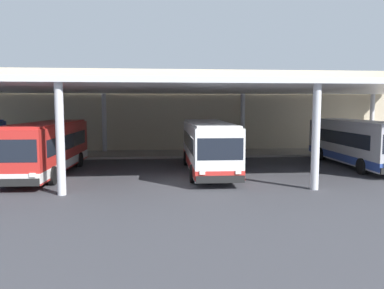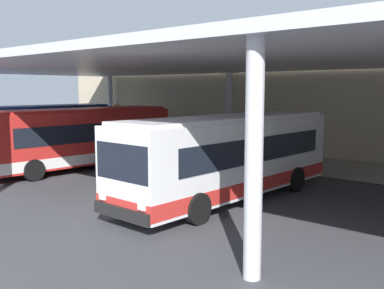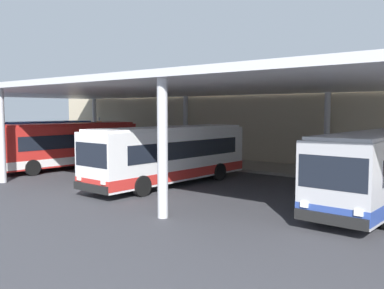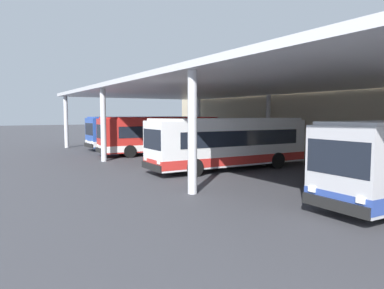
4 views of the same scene
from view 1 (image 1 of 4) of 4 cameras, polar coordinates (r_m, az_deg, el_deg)
ground_plane at (r=21.35m, az=-0.64°, el=-5.55°), size 200.00×200.00×0.00m
platform_kerb at (r=32.91m, az=-2.40°, el=-1.38°), size 42.00×4.50×0.18m
station_building_facade at (r=35.91m, az=-2.71°, el=5.04°), size 48.00×1.60×7.46m
canopy_shelter at (r=26.44m, az=-1.69°, el=8.20°), size 40.00×17.00×5.55m
bus_second_bay at (r=25.03m, az=-20.55°, el=-0.41°), size 3.04×10.63×3.17m
bus_middle_bay at (r=24.23m, az=2.38°, el=-0.24°), size 2.88×10.58×3.17m
bus_far_bay at (r=28.97m, az=23.01°, el=0.29°), size 2.86×10.58×3.17m
bench_waiting at (r=33.66m, az=-18.02°, el=-0.52°), size 1.80×0.45×0.92m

